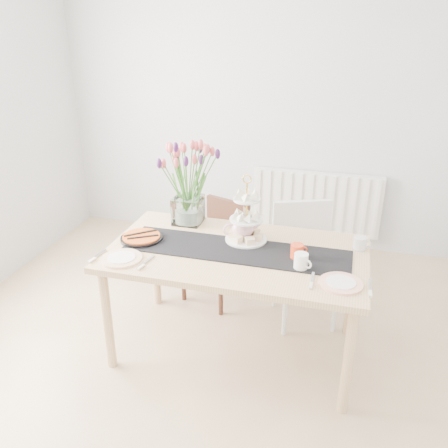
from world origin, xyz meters
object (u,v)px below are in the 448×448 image
(dining_table, at_px, (236,261))
(radiator, at_px, (316,203))
(teapot, at_px, (242,229))
(plate_left, at_px, (122,258))
(chair_white, at_px, (304,253))
(tulip_vase, at_px, (187,170))
(plate_right, at_px, (341,283))
(chair_brown, at_px, (221,243))
(cream_jug, at_px, (360,243))
(mug_orange, at_px, (297,252))
(cake_stand, at_px, (246,225))
(tart_tin, at_px, (141,238))
(mug_white, at_px, (301,261))

(dining_table, bearing_deg, radiator, 78.61)
(teapot, distance_m, plate_left, 0.79)
(dining_table, relative_size, chair_white, 1.84)
(tulip_vase, bearing_deg, plate_left, -107.83)
(radiator, relative_size, chair_white, 1.38)
(plate_right, bearing_deg, plate_left, -177.42)
(chair_brown, relative_size, cream_jug, 9.70)
(plate_left, bearing_deg, plate_right, 2.58)
(radiator, xyz_separation_m, mug_orange, (0.02, -1.74, 0.35))
(dining_table, height_order, tulip_vase, tulip_vase)
(cream_jug, bearing_deg, mug_orange, -138.67)
(chair_brown, bearing_deg, chair_white, 10.65)
(radiator, height_order, cake_stand, cake_stand)
(tart_tin, bearing_deg, dining_table, 1.84)
(cake_stand, bearing_deg, chair_white, 49.84)
(chair_white, bearing_deg, radiator, 69.54)
(chair_brown, height_order, mug_orange, mug_orange)
(radiator, bearing_deg, mug_white, -88.11)
(cake_stand, relative_size, teapot, 1.67)
(radiator, relative_size, tart_tin, 4.41)
(chair_white, height_order, mug_orange, chair_white)
(cake_stand, height_order, plate_right, cake_stand)
(mug_white, bearing_deg, plate_left, -141.13)
(tulip_vase, bearing_deg, cream_jug, -5.30)
(cake_stand, distance_m, plate_left, 0.80)
(chair_brown, relative_size, teapot, 3.31)
(chair_white, distance_m, plate_left, 1.34)
(tulip_vase, relative_size, mug_white, 7.07)
(cake_stand, height_order, cream_jug, cake_stand)
(cake_stand, relative_size, mug_orange, 4.25)
(dining_table, distance_m, chair_white, 0.69)
(cake_stand, bearing_deg, mug_white, -35.41)
(tart_tin, relative_size, mug_white, 2.78)
(radiator, height_order, teapot, teapot)
(radiator, bearing_deg, tulip_vase, -119.20)
(tulip_vase, bearing_deg, chair_brown, 65.99)
(plate_left, bearing_deg, teapot, 36.28)
(teapot, xyz_separation_m, plate_right, (0.65, -0.41, -0.07))
(cream_jug, relative_size, mug_orange, 0.87)
(plate_right, bearing_deg, mug_orange, 139.49)
(tulip_vase, bearing_deg, teapot, -21.31)
(radiator, bearing_deg, teapot, -102.75)
(chair_white, xyz_separation_m, cake_stand, (-0.34, -0.41, 0.36))
(chair_white, bearing_deg, mug_white, -107.63)
(tart_tin, bearing_deg, chair_brown, 63.29)
(plate_left, bearing_deg, chair_brown, 70.02)
(dining_table, distance_m, mug_orange, 0.39)
(teapot, bearing_deg, cream_jug, -17.35)
(chair_brown, bearing_deg, tulip_vase, -94.45)
(mug_white, bearing_deg, dining_table, -167.25)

